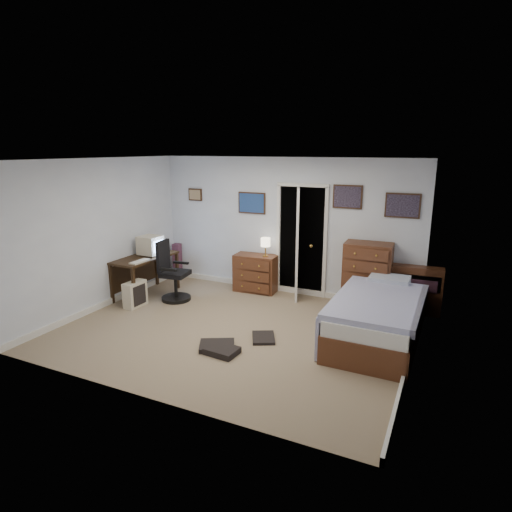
{
  "coord_description": "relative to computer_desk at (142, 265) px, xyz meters",
  "views": [
    {
      "loc": [
        2.82,
        -5.25,
        2.65
      ],
      "look_at": [
        0.22,
        0.3,
        1.1
      ],
      "focal_mm": 30.0,
      "sensor_mm": 36.0,
      "label": 1
    }
  ],
  "objects": [
    {
      "name": "doorway",
      "position": [
        2.64,
        1.57,
        0.43
      ],
      "size": [
        0.96,
        1.12,
        2.05
      ],
      "color": "black",
      "rests_on": "floor"
    },
    {
      "name": "table_lamp",
      "position": [
        2.01,
        1.07,
        0.39
      ],
      "size": [
        0.19,
        0.19,
        0.34
      ],
      "rotation": [
        0.0,
        0.0,
        0.06
      ],
      "color": "gold",
      "rests_on": "low_dresser"
    },
    {
      "name": "low_dresser",
      "position": [
        1.81,
        1.07,
        -0.21
      ],
      "size": [
        0.82,
        0.44,
        0.71
      ],
      "primitive_type": "cube",
      "rotation": [
        0.0,
        0.0,
        0.06
      ],
      "color": "brown",
      "rests_on": "floor"
    },
    {
      "name": "bed",
      "position": [
        4.27,
        -0.13,
        -0.23
      ],
      "size": [
        1.2,
        2.19,
        0.71
      ],
      "rotation": [
        0.0,
        0.0,
        -0.01
      ],
      "color": "brown",
      "rests_on": "floor"
    },
    {
      "name": "headboard_bookcase",
      "position": [
        4.63,
        1.16,
        -0.15
      ],
      "size": [
        0.89,
        0.26,
        0.79
      ],
      "rotation": [
        0.0,
        0.0,
        0.04
      ],
      "color": "brown",
      "rests_on": "floor"
    },
    {
      "name": "crt_monitor",
      "position": [
        0.11,
        0.15,
        0.35
      ],
      "size": [
        0.39,
        0.37,
        0.35
      ],
      "rotation": [
        0.0,
        0.0,
        -0.03
      ],
      "color": "beige",
      "rests_on": "computer_desk"
    },
    {
      "name": "computer_desk",
      "position": [
        0.0,
        0.0,
        0.0
      ],
      "size": [
        0.63,
        1.3,
        0.74
      ],
      "rotation": [
        0.0,
        0.0,
        -0.03
      ],
      "color": "black",
      "rests_on": "floor"
    },
    {
      "name": "floor_clutter",
      "position": [
        2.51,
        -1.28,
        -0.53
      ],
      "size": [
        0.99,
        1.07,
        0.08
      ],
      "rotation": [
        0.0,
        0.0,
        0.02
      ],
      "color": "black",
      "rests_on": "floor"
    },
    {
      "name": "floor",
      "position": [
        2.29,
        -0.7,
        -0.58
      ],
      "size": [
        5.0,
        4.0,
        0.02
      ],
      "primitive_type": "cube",
      "color": "gray",
      "rests_on": "ground"
    },
    {
      "name": "media_stack",
      "position": [
        -0.03,
        1.16,
        -0.2
      ],
      "size": [
        0.15,
        0.15,
        0.73
      ],
      "primitive_type": "cube",
      "rotation": [
        0.0,
        0.0,
        0.05
      ],
      "color": "maroon",
      "rests_on": "floor"
    },
    {
      "name": "keyboard",
      "position": [
        0.27,
        -0.35,
        0.18
      ],
      "size": [
        0.16,
        0.4,
        0.02
      ],
      "primitive_type": "cube",
      "rotation": [
        0.0,
        0.0,
        -0.03
      ],
      "color": "beige",
      "rests_on": "computer_desk"
    },
    {
      "name": "office_chair",
      "position": [
        0.67,
        0.01,
        -0.15
      ],
      "size": [
        0.59,
        0.59,
        1.07
      ],
      "rotation": [
        0.0,
        0.0,
        0.14
      ],
      "color": "black",
      "rests_on": "floor"
    },
    {
      "name": "pc_tower",
      "position": [
        0.29,
        -0.55,
        -0.35
      ],
      "size": [
        0.22,
        0.42,
        0.44
      ],
      "rotation": [
        0.0,
        0.0,
        -0.03
      ],
      "color": "beige",
      "rests_on": "floor"
    },
    {
      "name": "wall_posters",
      "position": [
        2.86,
        1.27,
        1.18
      ],
      "size": [
        4.38,
        0.04,
        0.6
      ],
      "color": "#331E11",
      "rests_on": "floor"
    },
    {
      "name": "tall_dresser",
      "position": [
        3.89,
        1.05,
        -0.0
      ],
      "size": [
        0.79,
        0.49,
        1.13
      ],
      "primitive_type": "cube",
      "rotation": [
        0.0,
        0.0,
        0.04
      ],
      "color": "brown",
      "rests_on": "floor"
    }
  ]
}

